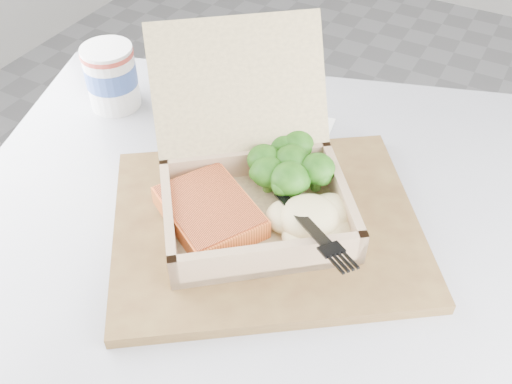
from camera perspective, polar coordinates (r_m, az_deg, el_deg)
The scene contains 9 objects.
cafe_table at distance 0.79m, azimuth 0.94°, elevation -15.66°, with size 0.99×0.99×0.72m.
serving_tray at distance 0.66m, azimuth 1.02°, elevation -3.28°, with size 0.35×0.28×0.01m, color brown.
takeout_container at distance 0.66m, azimuth -0.53°, elevation 2.21°, with size 0.32×0.33×0.17m.
salmon_fillet at distance 0.64m, azimuth -4.67°, elevation -2.01°, with size 0.09×0.12×0.02m, color orange.
broccoli_pile at distance 0.68m, azimuth 3.56°, elevation 2.47°, with size 0.11×0.11×0.04m, color #347B1B, non-canonical shape.
mashed_potatoes at distance 0.63m, azimuth 5.39°, elevation -2.57°, with size 0.11×0.09×0.04m, color beige.
plastic_fork at distance 0.62m, azimuth 3.70°, elevation -1.25°, with size 0.14×0.11×0.03m.
paper_cup at distance 0.86m, azimuth -14.30°, elevation 11.26°, with size 0.07×0.07×0.09m.
receipt at distance 0.80m, azimuth 4.62°, elevation 5.25°, with size 0.07×0.12×0.00m, color white.
Camera 1 is at (-0.15, -0.69, 1.22)m, focal length 40.00 mm.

